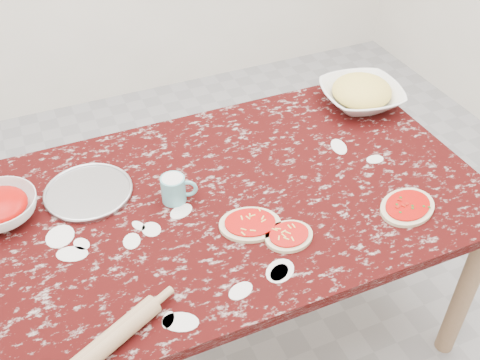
% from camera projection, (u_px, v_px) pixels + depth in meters
% --- Properties ---
extents(ground, '(4.00, 4.00, 0.00)m').
position_uv_depth(ground, '(240.00, 325.00, 2.36)').
color(ground, gray).
extents(worktable, '(1.60, 1.00, 0.75)m').
position_uv_depth(worktable, '(240.00, 210.00, 1.93)').
color(worktable, black).
rests_on(worktable, ground).
extents(pizza_tray, '(0.34, 0.34, 0.01)m').
position_uv_depth(pizza_tray, '(89.00, 192.00, 1.87)').
color(pizza_tray, '#B2B2B7').
rests_on(pizza_tray, worktable).
extents(sauce_bowl, '(0.30, 0.30, 0.07)m').
position_uv_depth(sauce_bowl, '(0.00, 209.00, 1.76)').
color(sauce_bowl, white).
rests_on(sauce_bowl, worktable).
extents(cheese_bowl, '(0.36, 0.36, 0.08)m').
position_uv_depth(cheese_bowl, '(361.00, 96.00, 2.27)').
color(cheese_bowl, white).
rests_on(cheese_bowl, worktable).
extents(flour_mug, '(0.12, 0.08, 0.09)m').
position_uv_depth(flour_mug, '(174.00, 189.00, 1.82)').
color(flour_mug, '#65B2BA').
rests_on(flour_mug, worktable).
extents(pizza_left, '(0.23, 0.20, 0.02)m').
position_uv_depth(pizza_left, '(250.00, 224.00, 1.75)').
color(pizza_left, beige).
rests_on(pizza_left, worktable).
extents(pizza_mid, '(0.16, 0.14, 0.02)m').
position_uv_depth(pizza_mid, '(289.00, 236.00, 1.71)').
color(pizza_mid, beige).
rests_on(pizza_mid, worktable).
extents(pizza_right, '(0.24, 0.21, 0.02)m').
position_uv_depth(pizza_right, '(407.00, 207.00, 1.81)').
color(pizza_right, beige).
rests_on(pizza_right, worktable).
extents(rolling_pin, '(0.27, 0.17, 0.05)m').
position_uv_depth(rolling_pin, '(115.00, 336.00, 1.42)').
color(rolling_pin, tan).
rests_on(rolling_pin, worktable).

